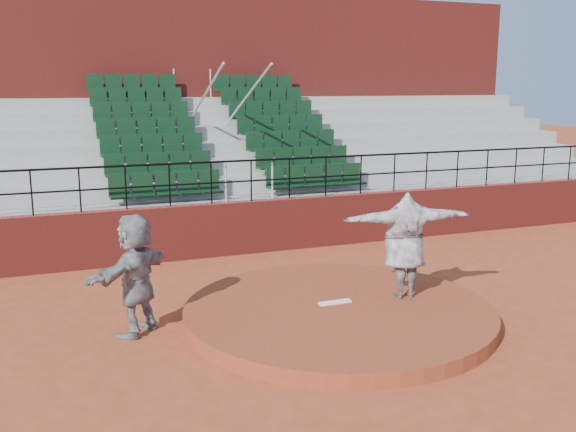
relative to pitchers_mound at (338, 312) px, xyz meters
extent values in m
plane|color=#9B4023|center=(0.00, 0.00, -0.12)|extent=(90.00, 90.00, 0.00)
cylinder|color=brown|center=(0.00, 0.00, 0.00)|extent=(5.50, 5.50, 0.25)
cube|color=white|center=(0.00, 0.15, 0.14)|extent=(0.60, 0.15, 0.03)
cube|color=maroon|center=(0.00, 5.00, 0.53)|extent=(24.00, 0.30, 1.30)
cylinder|color=black|center=(0.00, 5.00, 2.17)|extent=(24.00, 0.05, 0.05)
cylinder|color=black|center=(0.00, 5.00, 1.68)|extent=(24.00, 0.04, 0.04)
cylinder|color=black|center=(-5.00, 5.00, 1.67)|extent=(0.04, 0.04, 1.00)
cylinder|color=black|center=(-4.00, 5.00, 1.67)|extent=(0.04, 0.04, 1.00)
cylinder|color=black|center=(-3.00, 5.00, 1.67)|extent=(0.04, 0.04, 1.00)
cylinder|color=black|center=(-2.00, 5.00, 1.67)|extent=(0.04, 0.04, 1.00)
cylinder|color=black|center=(-1.00, 5.00, 1.67)|extent=(0.04, 0.04, 1.00)
cylinder|color=black|center=(0.00, 5.00, 1.67)|extent=(0.04, 0.04, 1.00)
cylinder|color=black|center=(1.00, 5.00, 1.67)|extent=(0.04, 0.04, 1.00)
cylinder|color=black|center=(2.00, 5.00, 1.67)|extent=(0.04, 0.04, 1.00)
cylinder|color=black|center=(3.00, 5.00, 1.67)|extent=(0.04, 0.04, 1.00)
cylinder|color=black|center=(4.00, 5.00, 1.67)|extent=(0.04, 0.04, 1.00)
cylinder|color=black|center=(5.00, 5.00, 1.67)|extent=(0.04, 0.04, 1.00)
cylinder|color=black|center=(6.00, 5.00, 1.67)|extent=(0.04, 0.04, 1.00)
cylinder|color=black|center=(7.00, 5.00, 1.67)|extent=(0.04, 0.04, 1.00)
cylinder|color=black|center=(8.00, 5.00, 1.67)|extent=(0.04, 0.04, 1.00)
cylinder|color=black|center=(9.00, 5.00, 1.67)|extent=(0.04, 0.04, 1.00)
cylinder|color=black|center=(10.00, 5.00, 1.67)|extent=(0.04, 0.04, 1.00)
cube|color=gray|center=(0.00, 5.58, 0.53)|extent=(24.00, 0.85, 1.30)
cube|color=black|center=(-1.98, 5.59, 1.54)|extent=(2.75, 0.48, 0.72)
cube|color=black|center=(1.98, 5.59, 1.54)|extent=(2.75, 0.48, 0.72)
cube|color=gray|center=(0.00, 6.43, 0.73)|extent=(24.00, 0.85, 1.70)
cube|color=black|center=(-1.98, 6.44, 1.94)|extent=(2.75, 0.48, 0.72)
cube|color=black|center=(1.98, 6.44, 1.94)|extent=(2.75, 0.48, 0.72)
cube|color=gray|center=(0.00, 7.28, 0.93)|extent=(24.00, 0.85, 2.10)
cube|color=black|center=(-1.98, 7.29, 2.33)|extent=(2.75, 0.48, 0.72)
cube|color=black|center=(1.98, 7.29, 2.33)|extent=(2.75, 0.48, 0.72)
cube|color=gray|center=(0.00, 8.12, 1.12)|extent=(24.00, 0.85, 2.50)
cube|color=black|center=(-1.98, 8.13, 2.73)|extent=(2.75, 0.48, 0.72)
cube|color=black|center=(1.98, 8.13, 2.73)|extent=(2.75, 0.48, 0.72)
cube|color=gray|center=(0.00, 8.97, 1.33)|extent=(24.00, 0.85, 2.90)
cube|color=black|center=(-1.98, 8.98, 3.14)|extent=(2.75, 0.48, 0.72)
cube|color=black|center=(1.98, 8.98, 3.14)|extent=(2.75, 0.48, 0.72)
cube|color=gray|center=(0.00, 9.82, 1.52)|extent=(24.00, 0.85, 3.30)
cube|color=black|center=(-1.98, 9.83, 3.53)|extent=(2.75, 0.48, 0.72)
cube|color=black|center=(1.98, 9.83, 3.53)|extent=(2.75, 0.48, 0.72)
cube|color=gray|center=(0.00, 10.68, 1.73)|extent=(24.00, 0.85, 3.70)
cube|color=black|center=(-1.98, 10.69, 3.94)|extent=(2.75, 0.48, 0.72)
cube|color=black|center=(1.98, 10.69, 3.94)|extent=(2.75, 0.48, 0.72)
cylinder|color=silver|center=(-0.60, 8.12, 3.28)|extent=(0.06, 5.97, 2.46)
cylinder|color=silver|center=(0.60, 8.12, 3.28)|extent=(0.06, 5.97, 2.46)
cube|color=maroon|center=(0.00, 12.60, 3.43)|extent=(24.00, 3.00, 7.10)
imported|color=black|center=(1.34, 0.03, 1.11)|extent=(2.48, 1.00, 1.96)
imported|color=black|center=(-3.42, 0.63, 0.90)|extent=(1.79, 1.76, 2.05)
camera|label=1|loc=(-4.73, -9.79, 3.98)|focal=40.00mm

